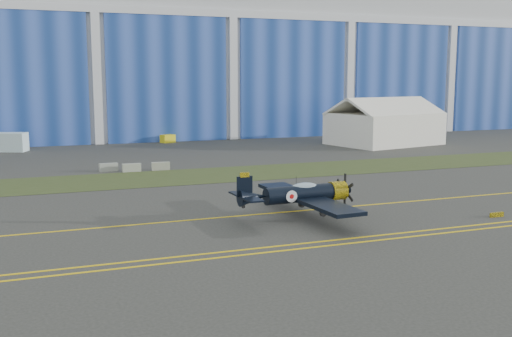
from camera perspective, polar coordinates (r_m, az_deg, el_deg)
name	(u,v)px	position (r m, az deg, el deg)	size (l,w,h in m)	color
ground	(168,207)	(48.22, -8.40, -3.64)	(260.00, 260.00, 0.00)	#393935
grass_median	(138,179)	(61.74, -11.18, -1.01)	(260.00, 10.00, 0.02)	#475128
hangar	(83,52)	(118.40, -16.14, 10.58)	(220.00, 45.70, 30.00)	silver
taxiway_centreline	(183,221)	(43.46, -6.98, -4.95)	(200.00, 0.20, 0.02)	yellow
edge_line_near	(223,257)	(34.62, -3.20, -8.44)	(80.00, 0.20, 0.02)	yellow
edge_line_far	(217,253)	(35.53, -3.69, -7.99)	(80.00, 0.20, 0.02)	yellow
guard_board_right	(497,215)	(47.72, 21.95, -4.10)	(1.20, 0.15, 0.35)	yellow
warbird	(300,194)	(43.67, 4.17, -2.43)	(10.82, 12.83, 3.66)	black
tent	(384,121)	(94.92, 12.14, 4.47)	(17.86, 14.67, 7.31)	white
shipping_container	(4,142)	(90.82, -22.86, 2.33)	(6.05, 2.42, 2.62)	silver
tug	(168,139)	(96.48, -8.41, 2.83)	(2.16, 1.35, 1.26)	yellow
gse_box	(391,130)	(109.61, 12.77, 3.55)	(3.11, 1.66, 1.87)	tan
barrier_a	(108,167)	(67.79, -13.88, 0.11)	(2.00, 0.60, 0.90)	gray
barrier_b	(132,168)	(66.91, -11.76, 0.08)	(2.00, 0.60, 0.90)	#9A9E8D
barrier_c	(161,166)	(67.49, -9.06, 0.22)	(2.00, 0.60, 0.90)	#989A86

